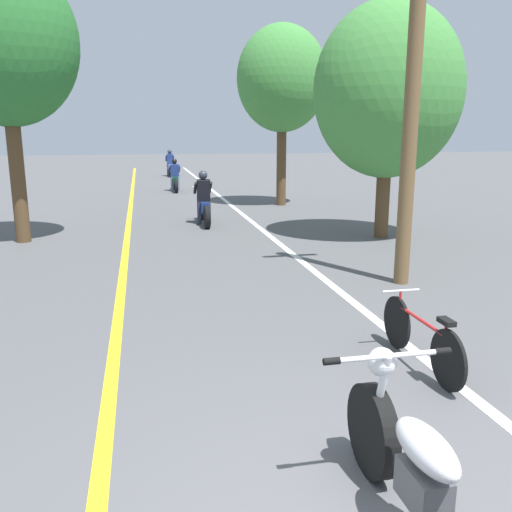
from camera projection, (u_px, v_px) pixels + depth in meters
The scene contains 11 objects.
lane_stripe_center at pixel (128, 226), 14.33m from camera, with size 0.14×48.00×0.01m, color yellow.
lane_stripe_edge at pixel (252, 222), 15.01m from camera, with size 0.14×48.00×0.01m, color white.
utility_pole at pixel (414, 64), 8.19m from camera, with size 1.10×0.24×6.70m.
roadside_tree_right_near at pixel (388, 91), 12.09m from camera, with size 3.37×3.04×5.28m.
roadside_tree_right_far at pixel (282, 80), 17.59m from camera, with size 2.97×2.67×5.84m.
roadside_tree_left at pixel (5, 43), 11.35m from camera, with size 3.05×2.74×6.04m.
motorcycle_foreground at pixel (420, 476), 3.22m from camera, with size 0.90×2.12×1.01m.
motorcycle_rider_lead at pixel (204, 204), 14.57m from camera, with size 0.50×2.03×1.44m.
motorcycle_rider_mid at pixel (175, 179), 22.74m from camera, with size 0.50×2.02×1.35m.
motorcycle_rider_far at pixel (170, 166), 30.41m from camera, with size 0.50×2.08×1.48m.
bicycle_parked at pixel (421, 337), 5.68m from camera, with size 0.44×1.69×0.71m.
Camera 1 is at (-1.31, -2.50, 2.43)m, focal length 38.00 mm.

